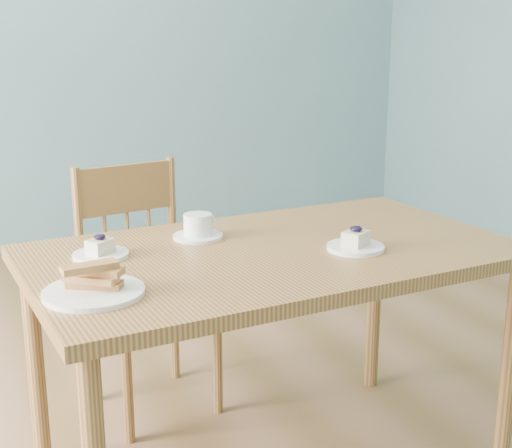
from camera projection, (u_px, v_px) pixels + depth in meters
name	position (u px, v px, depth m)	size (l,w,h in m)	color
room	(116.00, 16.00, 1.91)	(5.01, 5.01, 2.71)	#906443
dining_table	(273.00, 273.00, 2.02)	(1.41, 0.88, 0.72)	#A0793D
dining_chair	(145.00, 287.00, 2.49)	(0.47, 0.45, 0.87)	#A0793D
cheesecake_plate_near	(356.00, 244.00, 1.98)	(0.16, 0.16, 0.07)	white
cheesecake_plate_far	(101.00, 251.00, 1.92)	(0.15, 0.15, 0.06)	white
coffee_cup	(198.00, 228.00, 2.09)	(0.15, 0.15, 0.07)	white
biscotti_plate	(93.00, 285.00, 1.64)	(0.24, 0.24, 0.08)	white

